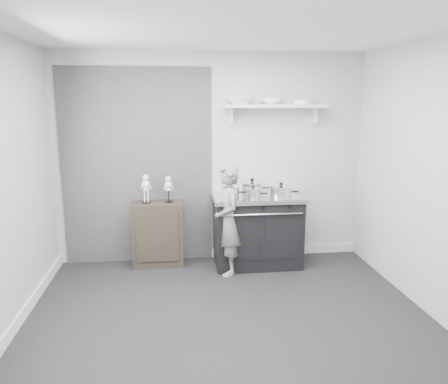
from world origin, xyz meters
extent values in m
plane|color=black|center=(0.00, 0.00, 0.00)|extent=(4.00, 4.00, 0.00)
cube|color=#A5A5A3|center=(0.00, 1.80, 1.35)|extent=(4.00, 0.02, 2.70)
cube|color=#A5A5A3|center=(0.00, -1.80, 1.35)|extent=(4.00, 0.02, 2.70)
cube|color=#A5A5A3|center=(2.00, 0.00, 1.35)|extent=(0.02, 3.60, 2.70)
cube|color=silver|center=(0.00, 0.00, 2.70)|extent=(4.00, 3.60, 0.02)
cube|color=black|center=(-0.95, 1.79, 1.25)|extent=(1.90, 0.02, 2.50)
cube|color=silver|center=(1.00, 1.78, 0.06)|extent=(2.00, 0.03, 0.12)
cube|color=silver|center=(-1.98, 0.00, 0.06)|extent=(0.03, 3.60, 0.12)
cube|color=silver|center=(0.80, 1.67, 2.02)|extent=(1.30, 0.26, 0.04)
cube|color=silver|center=(0.25, 1.74, 1.90)|extent=(0.03, 0.12, 0.20)
cube|color=silver|center=(1.35, 1.74, 1.90)|extent=(0.03, 0.12, 0.20)
cube|color=black|center=(0.56, 1.48, 0.43)|extent=(1.08, 0.65, 0.86)
cube|color=silver|center=(0.56, 1.48, 0.89)|extent=(1.14, 0.69, 0.05)
cube|color=black|center=(0.30, 1.16, 0.45)|extent=(0.45, 0.02, 0.56)
cube|color=black|center=(0.82, 1.16, 0.45)|extent=(0.45, 0.02, 0.56)
cylinder|color=silver|center=(0.56, 1.12, 0.76)|extent=(0.97, 0.02, 0.02)
cylinder|color=black|center=(0.23, 1.14, 0.84)|extent=(0.04, 0.03, 0.04)
cylinder|color=black|center=(0.56, 1.14, 0.84)|extent=(0.04, 0.03, 0.04)
cylinder|color=black|center=(0.88, 1.14, 0.84)|extent=(0.04, 0.03, 0.04)
cube|color=black|center=(-0.71, 1.61, 0.41)|extent=(0.63, 0.37, 0.82)
imported|color=slate|center=(0.14, 1.22, 0.67)|extent=(0.40, 0.54, 1.34)
cylinder|color=silver|center=(0.20, 1.39, 0.98)|extent=(0.20, 0.20, 0.12)
cylinder|color=silver|center=(0.20, 1.39, 1.04)|extent=(0.21, 0.21, 0.02)
sphere|color=black|center=(0.20, 1.39, 1.07)|extent=(0.04, 0.04, 0.04)
cylinder|color=black|center=(0.34, 1.39, 0.98)|extent=(0.10, 0.02, 0.02)
cylinder|color=silver|center=(0.50, 1.58, 0.98)|extent=(0.28, 0.28, 0.13)
cylinder|color=silver|center=(0.50, 1.58, 1.06)|extent=(0.29, 0.29, 0.02)
sphere|color=black|center=(0.50, 1.58, 1.09)|extent=(0.05, 0.05, 0.05)
cylinder|color=black|center=(0.68, 1.58, 0.98)|extent=(0.10, 0.02, 0.02)
cylinder|color=silver|center=(0.82, 1.32, 0.98)|extent=(0.26, 0.26, 0.13)
cylinder|color=silver|center=(0.82, 1.32, 1.05)|extent=(0.27, 0.27, 0.02)
sphere|color=black|center=(0.82, 1.32, 1.08)|extent=(0.05, 0.05, 0.05)
cylinder|color=black|center=(0.99, 1.32, 0.98)|extent=(0.10, 0.02, 0.02)
cylinder|color=silver|center=(0.47, 1.31, 0.97)|extent=(0.17, 0.17, 0.11)
cylinder|color=silver|center=(0.47, 1.31, 1.04)|extent=(0.18, 0.18, 0.02)
sphere|color=black|center=(0.47, 1.31, 1.06)|extent=(0.03, 0.03, 0.03)
cylinder|color=black|center=(0.59, 1.31, 0.97)|extent=(0.10, 0.02, 0.02)
imported|color=white|center=(0.35, 1.67, 2.08)|extent=(0.33, 0.33, 0.08)
imported|color=white|center=(0.75, 1.67, 2.08)|extent=(0.24, 0.24, 0.08)
cylinder|color=silver|center=(1.15, 1.67, 2.07)|extent=(0.24, 0.24, 0.06)
camera|label=1|loc=(-0.50, -3.83, 2.10)|focal=35.00mm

